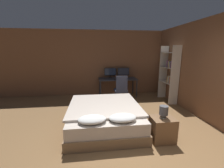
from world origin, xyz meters
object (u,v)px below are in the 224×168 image
bed (105,115)px  monitor_right (123,72)px  bedside_lamp (164,111)px  monitor_left (110,72)px  nightstand (162,129)px  computer_mouse (126,79)px  desk (118,81)px  bookshelf (170,71)px  office_chair (121,92)px  keyboard (119,79)px

bed → monitor_right: monitor_right is taller
bedside_lamp → monitor_left: 3.63m
nightstand → computer_mouse: computer_mouse is taller
desk → bookshelf: (1.76, -0.93, 0.47)m
bedside_lamp → computer_mouse: bearing=92.3°
nightstand → office_chair: 2.59m
monitor_right → keyboard: bearing=-120.1°
monitor_right → computer_mouse: size_ratio=7.11×
monitor_left → desk: bearing=-41.0°
desk → computer_mouse: computer_mouse is taller
bed → monitor_right: 3.02m
keyboard → monitor_left: bearing=120.1°
desk → computer_mouse: size_ratio=22.25×
desk → bedside_lamp: bearing=-83.2°
desk → bookshelf: 2.04m
bed → bookshelf: (2.51, 1.57, 0.87)m
bedside_lamp → desk: bearing=96.8°
monitor_right → bookshelf: bookshelf is taller
bookshelf → office_chair: bearing=174.0°
monitor_right → nightstand: bearing=-88.2°
computer_mouse → office_chair: (-0.28, -0.50, -0.37)m
desk → bookshelf: bookshelf is taller
desk → computer_mouse: (0.27, -0.24, 0.10)m
monitor_right → keyboard: 0.61m
nightstand → bookshelf: (1.36, 2.37, 0.88)m
bed → keyboard: size_ratio=5.69×
desk → keyboard: keyboard is taller
monitor_right → office_chair: (-0.29, -0.99, -0.59)m
nightstand → monitor_right: monitor_right is taller
monitor_left → bookshelf: size_ratio=0.24×
monitor_left → nightstand: bearing=-79.2°
keyboard → office_chair: 0.62m
bedside_lamp → monitor_left: bearing=100.8°
desk → bookshelf: size_ratio=0.76×
bedside_lamp → desk: (-0.39, 3.30, -0.00)m
nightstand → office_chair: bearing=98.9°
monitor_left → keyboard: bearing=-59.9°
monitor_left → keyboard: size_ratio=1.37×
bedside_lamp → desk: bedside_lamp is taller
nightstand → monitor_right: size_ratio=1.02×
nightstand → monitor_left: monitor_left is taller
nightstand → keyboard: bearing=97.3°
computer_mouse → bedside_lamp: bearing=-87.7°
bed → desk: 2.64m
monitor_left → monitor_right: bearing=0.0°
keyboard → computer_mouse: 0.27m
bed → computer_mouse: 2.52m
keyboard → office_chair: bearing=-90.6°
desk → bed: bearing=-106.7°
nightstand → monitor_left: size_ratio=1.02×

